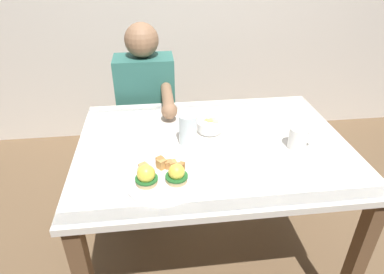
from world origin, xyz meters
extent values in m
plane|color=brown|center=(0.00, 0.00, 0.00)|extent=(6.00, 6.00, 0.00)
cube|color=white|center=(0.00, 0.00, 0.73)|extent=(1.20, 0.90, 0.03)
cube|color=#4C6BB7|center=(0.00, -0.40, 0.74)|extent=(1.20, 0.06, 0.00)
cube|color=#4C6BB7|center=(0.00, 0.40, 0.74)|extent=(1.20, 0.06, 0.00)
cube|color=brown|center=(0.55, -0.40, 0.36)|extent=(0.06, 0.06, 0.71)
cube|color=brown|center=(-0.55, 0.40, 0.36)|extent=(0.06, 0.06, 0.71)
cube|color=brown|center=(0.55, 0.40, 0.36)|extent=(0.06, 0.06, 0.71)
cylinder|color=white|center=(-0.24, -0.25, 0.75)|extent=(0.27, 0.27, 0.01)
cylinder|color=tan|center=(-0.30, -0.26, 0.76)|extent=(0.08, 0.08, 0.02)
cylinder|color=#236028|center=(-0.30, -0.26, 0.78)|extent=(0.08, 0.08, 0.01)
sphere|color=yellow|center=(-0.30, -0.26, 0.80)|extent=(0.07, 0.07, 0.07)
cylinder|color=tan|center=(-0.19, -0.26, 0.76)|extent=(0.08, 0.08, 0.02)
cylinder|color=#236028|center=(-0.19, -0.26, 0.78)|extent=(0.08, 0.08, 0.01)
sphere|color=yellow|center=(-0.19, -0.26, 0.79)|extent=(0.06, 0.06, 0.06)
cube|color=tan|center=(-0.31, -0.21, 0.77)|extent=(0.03, 0.03, 0.03)
cube|color=#B77A42|center=(-0.21, -0.18, 0.77)|extent=(0.03, 0.03, 0.03)
cube|color=#AD7038|center=(-0.24, -0.16, 0.77)|extent=(0.04, 0.04, 0.04)
cube|color=tan|center=(-0.19, -0.18, 0.77)|extent=(0.04, 0.04, 0.03)
cube|color=#AD7038|center=(-0.16, -0.20, 0.77)|extent=(0.03, 0.03, 0.03)
cube|color=tan|center=(-0.24, -0.18, 0.77)|extent=(0.04, 0.04, 0.04)
cube|color=tan|center=(-0.31, -0.18, 0.77)|extent=(0.04, 0.04, 0.02)
cube|color=#B77A42|center=(-0.17, -0.21, 0.77)|extent=(0.03, 0.03, 0.04)
cylinder|color=white|center=(0.00, 0.11, 0.74)|extent=(0.10, 0.10, 0.01)
cylinder|color=white|center=(0.00, 0.11, 0.77)|extent=(0.12, 0.12, 0.04)
cube|color=#B7E093|center=(0.03, 0.10, 0.79)|extent=(0.03, 0.03, 0.03)
cube|color=#F4DB66|center=(-0.01, 0.08, 0.77)|extent=(0.04, 0.04, 0.03)
cube|color=#F4A85B|center=(0.00, 0.11, 0.79)|extent=(0.03, 0.03, 0.03)
cube|color=#EA6B70|center=(0.00, 0.09, 0.78)|extent=(0.03, 0.03, 0.02)
cube|color=#EA6B70|center=(0.00, 0.10, 0.77)|extent=(0.03, 0.03, 0.02)
cube|color=#B7E093|center=(0.02, 0.13, 0.78)|extent=(0.04, 0.04, 0.03)
cube|color=#F4DB66|center=(-0.01, 0.12, 0.78)|extent=(0.04, 0.04, 0.02)
cube|color=#F4DB66|center=(0.00, 0.10, 0.77)|extent=(0.03, 0.03, 0.02)
cube|color=#F4DB66|center=(0.00, 0.11, 0.79)|extent=(0.03, 0.03, 0.03)
cylinder|color=white|center=(0.35, -0.08, 0.79)|extent=(0.08, 0.08, 0.09)
cylinder|color=black|center=(0.35, -0.08, 0.83)|extent=(0.07, 0.07, 0.01)
torus|color=white|center=(0.40, -0.08, 0.79)|extent=(0.06, 0.02, 0.06)
cube|color=silver|center=(0.13, -0.06, 0.74)|extent=(0.09, 0.10, 0.00)
cube|color=silver|center=(0.18, -0.11, 0.74)|extent=(0.04, 0.04, 0.00)
cylinder|color=silver|center=(-0.11, 0.02, 0.81)|extent=(0.08, 0.08, 0.14)
cylinder|color=silver|center=(-0.11, 0.02, 0.79)|extent=(0.07, 0.07, 0.11)
cylinder|color=#33333D|center=(-0.39, 0.53, 0.23)|extent=(0.11, 0.11, 0.45)
cylinder|color=#33333D|center=(-0.21, 0.53, 0.23)|extent=(0.11, 0.11, 0.45)
cube|color=#2D665B|center=(-0.30, 0.63, 0.70)|extent=(0.34, 0.20, 0.50)
sphere|color=#936B4C|center=(-0.30, 0.63, 1.04)|extent=(0.19, 0.19, 0.19)
cylinder|color=#936B4C|center=(-0.18, 0.38, 0.80)|extent=(0.06, 0.30, 0.06)
sphere|color=#936B4C|center=(-0.18, 0.23, 0.80)|extent=(0.08, 0.08, 0.08)
camera|label=1|loc=(-0.25, -1.24, 1.53)|focal=31.21mm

